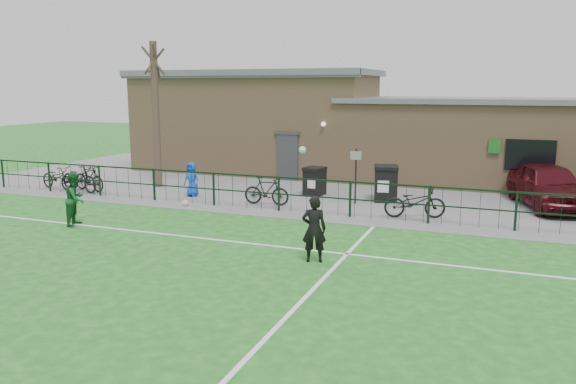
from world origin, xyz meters
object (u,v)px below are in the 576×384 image
(spectator_child, at_px, (192,179))
(bare_tree, at_px, (156,116))
(outfield_player, at_px, (76,199))
(ball_ground, at_px, (185,203))
(bicycle_b, at_px, (89,178))
(bicycle_d, at_px, (266,191))
(wheelie_bin_right, at_px, (386,184))
(sign_post, at_px, (356,176))
(bicycle_a, at_px, (57,177))
(bicycle_c, at_px, (79,178))
(wheelie_bin_left, at_px, (315,182))
(bicycle_e, at_px, (415,202))
(car_maroon, at_px, (549,185))

(spectator_child, bearing_deg, bare_tree, 155.80)
(outfield_player, distance_m, ball_ground, 3.98)
(bicycle_b, distance_m, bicycle_d, 7.76)
(wheelie_bin_right, distance_m, sign_post, 1.35)
(bicycle_a, height_order, bicycle_d, bicycle_d)
(sign_post, bearing_deg, bicycle_c, -171.25)
(wheelie_bin_left, xyz_separation_m, bicycle_e, (4.24, -2.48, 0.01))
(car_maroon, distance_m, ball_ground, 12.79)
(wheelie_bin_left, bearing_deg, sign_post, -19.41)
(bicycle_a, relative_size, bicycle_b, 1.02)
(wheelie_bin_left, bearing_deg, bicycle_e, -21.00)
(wheelie_bin_left, height_order, outfield_player, outfield_player)
(bicycle_a, bearing_deg, car_maroon, -68.61)
(spectator_child, bearing_deg, ball_ground, -62.48)
(sign_post, height_order, bicycle_d, sign_post)
(wheelie_bin_right, height_order, car_maroon, car_maroon)
(bare_tree, relative_size, wheelie_bin_left, 5.93)
(bare_tree, xyz_separation_m, ball_ground, (3.10, -2.97, -2.89))
(sign_post, xyz_separation_m, bicycle_c, (-10.96, -1.69, -0.45))
(bare_tree, xyz_separation_m, bicycle_a, (-3.61, -1.97, -2.50))
(bicycle_a, relative_size, bicycle_d, 1.08)
(bare_tree, bearing_deg, bicycle_b, -137.15)
(bicycle_a, distance_m, bicycle_b, 1.58)
(wheelie_bin_right, distance_m, bicycle_b, 11.83)
(sign_post, xyz_separation_m, bicycle_d, (-2.92, -1.33, -0.49))
(bicycle_c, bearing_deg, wheelie_bin_right, -64.21)
(bare_tree, height_order, bicycle_b, bare_tree)
(bicycle_b, relative_size, bicycle_e, 0.91)
(wheelie_bin_right, xyz_separation_m, spectator_child, (-7.15, -1.81, 0.05))
(bare_tree, xyz_separation_m, bicycle_c, (-2.32, -2.12, -2.43))
(spectator_child, bearing_deg, wheelie_bin_right, 18.87)
(car_maroon, bearing_deg, bare_tree, 169.16)
(wheelie_bin_right, xyz_separation_m, bicycle_e, (1.42, -2.35, -0.10))
(spectator_child, relative_size, outfield_player, 0.81)
(bicycle_a, bearing_deg, wheelie_bin_right, -68.40)
(bicycle_b, relative_size, outfield_player, 1.10)
(bicycle_a, bearing_deg, wheelie_bin_left, -64.92)
(bare_tree, xyz_separation_m, bicycle_d, (5.72, -1.76, -2.47))
(sign_post, relative_size, outfield_player, 1.23)
(bicycle_d, relative_size, spectator_child, 1.27)
(bicycle_c, distance_m, ball_ground, 5.50)
(wheelie_bin_right, xyz_separation_m, outfield_player, (-8.15, -6.99, 0.18))
(sign_post, bearing_deg, bicycle_b, -172.23)
(bicycle_d, bearing_deg, bicycle_c, 89.29)
(bare_tree, height_order, outfield_player, bare_tree)
(outfield_player, bearing_deg, bicycle_a, 32.11)
(bicycle_d, xyz_separation_m, outfield_player, (-4.31, -4.75, 0.29))
(sign_post, bearing_deg, wheelie_bin_left, 151.20)
(bicycle_b, bearing_deg, bicycle_d, -75.16)
(sign_post, xyz_separation_m, ball_ground, (-5.54, -2.54, -0.91))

